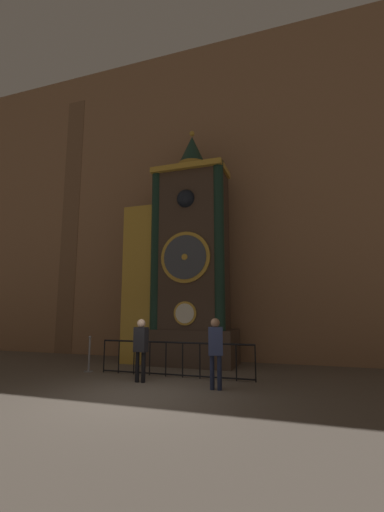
{
  "coord_description": "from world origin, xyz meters",
  "views": [
    {
      "loc": [
        3.64,
        -6.96,
        1.84
      ],
      "look_at": [
        -0.24,
        4.6,
        3.8
      ],
      "focal_mm": 24.0,
      "sensor_mm": 36.0,
      "label": 1
    }
  ],
  "objects": [
    {
      "name": "cathedral_back_wall",
      "position": [
        -0.09,
        5.96,
        6.64
      ],
      "size": [
        24.0,
        0.32,
        13.3
      ],
      "color": "#936B4C",
      "rests_on": "ground_plane"
    },
    {
      "name": "visitor_far",
      "position": [
        1.49,
        1.2,
        1.0
      ],
      "size": [
        0.39,
        0.3,
        1.66
      ],
      "rotation": [
        0.0,
        0.0,
        0.28
      ],
      "color": "#1B213A",
      "rests_on": "ground_plane"
    },
    {
      "name": "visitor_near",
      "position": [
        -0.6,
        1.41,
        0.98
      ],
      "size": [
        0.36,
        0.25,
        1.62
      ],
      "rotation": [
        0.0,
        0.0,
        -0.08
      ],
      "color": "black",
      "rests_on": "ground_plane"
    },
    {
      "name": "clock_tower",
      "position": [
        -0.65,
        4.57,
        3.51
      ],
      "size": [
        4.04,
        1.78,
        8.66
      ],
      "color": "#423328",
      "rests_on": "ground_plane"
    },
    {
      "name": "railing_fence",
      "position": [
        -0.03,
        2.38,
        0.54
      ],
      "size": [
        4.62,
        0.05,
        0.97
      ],
      "color": "black",
      "rests_on": "ground_plane"
    },
    {
      "name": "ground_plane",
      "position": [
        0.0,
        0.0,
        0.0
      ],
      "size": [
        28.0,
        28.0,
        0.0
      ],
      "primitive_type": "plane",
      "color": "brown"
    },
    {
      "name": "stanchion_post",
      "position": [
        -2.83,
        2.35,
        0.35
      ],
      "size": [
        0.28,
        0.28,
        1.08
      ],
      "color": "gray",
      "rests_on": "ground_plane"
    }
  ]
}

